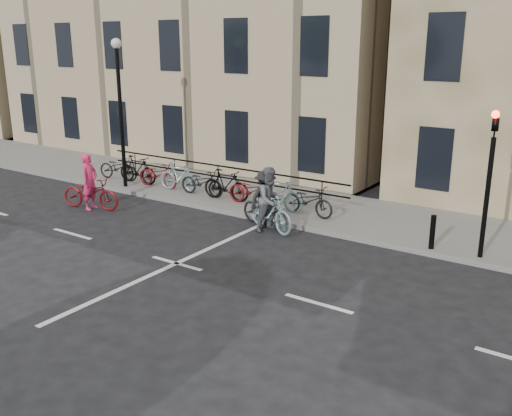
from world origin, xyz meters
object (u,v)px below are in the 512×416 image
Objects in this scene: lamp_post at (120,95)px; cyclist_dark at (265,205)px; traffic_light at (490,166)px; cyclist_grey at (270,205)px; cyclist_pink at (90,190)px.

cyclist_dark is (6.69, -0.70, -2.81)m from lamp_post.
cyclist_grey is at bearing -171.65° from traffic_light.
traffic_light is at bearing -93.12° from cyclist_pink.
lamp_post reaches higher than cyclist_grey.
cyclist_dark is (-6.01, -0.64, -1.78)m from traffic_light.
cyclist_dark is at bearing -5.95° from lamp_post.
traffic_light is 6.30m from cyclist_dark.
traffic_light is at bearing -61.32° from cyclist_grey.
cyclist_pink is (0.91, -2.36, -2.85)m from lamp_post.
lamp_post is 3.81m from cyclist_pink.
cyclist_dark is at bearing 77.92° from cyclist_grey.
cyclist_pink is at bearing 121.51° from cyclist_dark.
traffic_light is at bearing -68.48° from cyclist_dark.
cyclist_grey reaches higher than cyclist_dark.
lamp_post is at bearing 6.94° from cyclist_pink.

